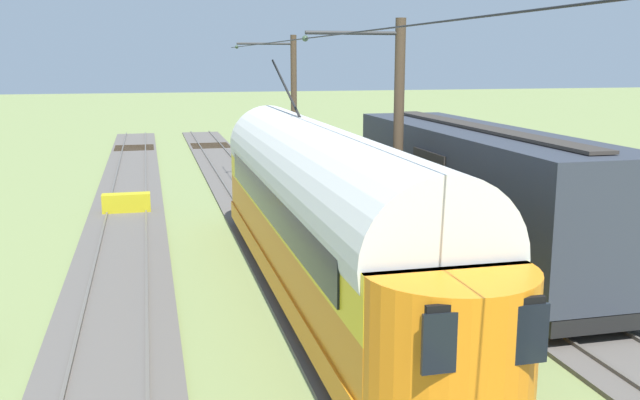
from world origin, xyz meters
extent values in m
plane|color=olive|center=(0.00, 0.00, 0.00)|extent=(220.00, 220.00, 0.00)
cube|color=#56514C|center=(-4.97, 0.00, 0.05)|extent=(2.80, 80.00, 0.10)
cube|color=#59544C|center=(-4.25, 0.00, 0.14)|extent=(0.07, 80.00, 0.08)
cube|color=#59544C|center=(-5.69, 0.00, 0.14)|extent=(0.07, 80.00, 0.08)
cube|color=#2D2316|center=(-4.97, -32.00, 0.11)|extent=(2.50, 0.24, 0.08)
cube|color=#2D2316|center=(-4.97, -31.35, 0.11)|extent=(2.50, 0.24, 0.08)
cube|color=#2D2316|center=(-4.97, -30.70, 0.11)|extent=(2.50, 0.24, 0.08)
cube|color=#2D2316|center=(-4.97, -30.05, 0.11)|extent=(2.50, 0.24, 0.08)
cube|color=#2D2316|center=(-4.97, -29.40, 0.11)|extent=(2.50, 0.24, 0.08)
cube|color=#56514C|center=(0.00, 0.00, 0.05)|extent=(2.80, 80.00, 0.10)
cube|color=#59544C|center=(0.72, 0.00, 0.14)|extent=(0.07, 80.00, 0.08)
cube|color=#59544C|center=(-0.72, 0.00, 0.14)|extent=(0.07, 80.00, 0.08)
cube|color=#2D2316|center=(0.00, -32.00, 0.11)|extent=(2.50, 0.24, 0.08)
cube|color=#2D2316|center=(0.00, -31.35, 0.11)|extent=(2.50, 0.24, 0.08)
cube|color=#2D2316|center=(0.00, -30.70, 0.11)|extent=(2.50, 0.24, 0.08)
cube|color=#2D2316|center=(0.00, -30.05, 0.11)|extent=(2.50, 0.24, 0.08)
cube|color=#2D2316|center=(0.00, -29.40, 0.11)|extent=(2.50, 0.24, 0.08)
cube|color=#56514C|center=(4.97, 0.00, 0.05)|extent=(2.80, 80.00, 0.10)
cube|color=#59544C|center=(5.69, 0.00, 0.14)|extent=(0.07, 80.00, 0.08)
cube|color=#59544C|center=(4.25, 0.00, 0.14)|extent=(0.07, 80.00, 0.08)
cube|color=#2D2316|center=(4.97, -32.00, 0.11)|extent=(2.50, 0.24, 0.08)
cube|color=#2D2316|center=(4.97, -31.35, 0.11)|extent=(2.50, 0.24, 0.08)
cube|color=#2D2316|center=(4.97, -30.70, 0.11)|extent=(2.50, 0.24, 0.08)
cube|color=#2D2316|center=(4.97, -30.05, 0.11)|extent=(2.50, 0.24, 0.08)
cube|color=#2D2316|center=(4.97, -29.40, 0.11)|extent=(2.50, 0.24, 0.08)
cube|color=orange|center=(0.00, 0.44, 0.71)|extent=(2.65, 15.43, 0.55)
cube|color=orange|center=(0.00, 0.44, 1.46)|extent=(2.55, 15.43, 0.95)
cube|color=yellow|center=(0.00, 0.44, 2.46)|extent=(2.55, 15.43, 1.05)
cylinder|color=silver|center=(0.00, 0.44, 2.98)|extent=(2.65, 15.12, 2.65)
cylinder|color=orange|center=(0.00, 8.11, 1.70)|extent=(2.55, 2.55, 2.55)
cylinder|color=orange|center=(0.00, -7.22, 1.70)|extent=(2.55, 2.55, 2.55)
cube|color=black|center=(0.00, 9.24, 2.72)|extent=(1.63, 0.08, 0.36)
cube|color=black|center=(0.00, 9.28, 2.41)|extent=(1.73, 0.06, 0.80)
cube|color=black|center=(1.29, 0.44, 2.46)|extent=(0.04, 12.96, 0.80)
cube|color=black|center=(-1.29, 0.44, 2.46)|extent=(0.04, 12.96, 0.80)
cylinder|color=black|center=(0.00, -3.95, 5.06)|extent=(0.07, 4.19, 1.57)
cylinder|color=black|center=(0.72, 5.38, 0.56)|extent=(0.10, 0.76, 0.76)
cylinder|color=black|center=(-0.72, 5.38, 0.56)|extent=(0.10, 0.76, 0.76)
cylinder|color=black|center=(0.72, -4.49, 0.56)|extent=(0.10, 0.76, 0.76)
cylinder|color=black|center=(-0.72, -4.49, 0.56)|extent=(0.10, 0.76, 0.76)
cube|color=#2D333D|center=(-4.97, -1.16, 2.33)|extent=(2.90, 12.53, 3.20)
cube|color=#332D28|center=(-4.97, -1.16, 3.99)|extent=(0.70, 11.27, 0.08)
cube|color=black|center=(-4.97, -1.16, 0.53)|extent=(2.70, 12.53, 0.36)
cube|color=black|center=(-3.49, -1.16, 2.07)|extent=(0.06, 2.20, 2.56)
cylinder|color=black|center=(-4.25, 3.23, 0.60)|extent=(0.10, 0.84, 0.84)
cylinder|color=black|center=(-5.69, 3.23, 0.60)|extent=(0.10, 0.84, 0.84)
cylinder|color=black|center=(-4.25, -5.54, 0.60)|extent=(0.10, 0.84, 0.84)
cylinder|color=black|center=(-5.69, -5.54, 0.60)|extent=(0.10, 0.84, 0.84)
cylinder|color=#423323|center=(-2.59, -15.26, 3.47)|extent=(0.28, 0.28, 6.93)
cylinder|color=#2D2D2D|center=(-1.30, -15.26, 6.53)|extent=(2.59, 0.10, 0.10)
sphere|color=#334733|center=(0.00, -15.26, 6.38)|extent=(0.16, 0.16, 0.16)
cylinder|color=#423323|center=(-2.59, -1.17, 3.47)|extent=(0.28, 0.28, 6.93)
cylinder|color=#2D2D2D|center=(-1.30, -1.17, 6.53)|extent=(2.59, 0.10, 0.10)
sphere|color=#334733|center=(0.00, -1.17, 6.38)|extent=(0.16, 0.16, 0.16)
cylinder|color=black|center=(0.00, 5.87, 6.38)|extent=(0.03, 46.26, 0.03)
cylinder|color=black|center=(-1.30, -15.26, 6.53)|extent=(2.59, 0.02, 0.02)
cylinder|color=black|center=(-6.26, -8.07, 0.55)|extent=(0.08, 0.08, 1.10)
cylinder|color=red|center=(-6.26, -8.07, 1.22)|extent=(0.30, 0.30, 0.03)
cylinder|color=#262626|center=(-6.08, -8.07, 0.35)|extent=(0.33, 0.04, 0.54)
cube|color=#B2A519|center=(4.97, -10.53, 0.40)|extent=(1.80, 0.60, 0.80)
camera|label=1|loc=(4.03, 16.91, 5.88)|focal=39.52mm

